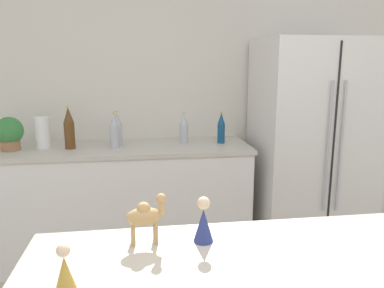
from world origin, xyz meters
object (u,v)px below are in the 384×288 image
(refrigerator, at_px, (311,148))
(wise_man_figurine_blue, at_px, (203,222))
(back_bottle_0, at_px, (221,128))
(back_bottle_1, at_px, (69,128))
(potted_plant, at_px, (9,133))
(back_bottle_2, at_px, (184,129))
(camel_figurine, at_px, (146,215))
(wise_man_figurine_crimson, at_px, (65,271))
(back_bottle_3, at_px, (114,131))
(paper_towel_roll, at_px, (43,133))
(back_bottle_4, at_px, (117,129))

(refrigerator, xyz_separation_m, wise_man_figurine_blue, (-1.20, -1.72, 0.17))
(back_bottle_0, height_order, back_bottle_1, back_bottle_1)
(refrigerator, relative_size, wise_man_figurine_blue, 11.30)
(refrigerator, xyz_separation_m, potted_plant, (-2.36, 0.04, 0.18))
(potted_plant, distance_m, back_bottle_2, 1.32)
(potted_plant, relative_size, wise_man_figurine_blue, 1.62)
(camel_figurine, distance_m, wise_man_figurine_crimson, 0.32)
(back_bottle_3, height_order, camel_figurine, back_bottle_3)
(back_bottle_0, distance_m, back_bottle_2, 0.30)
(wise_man_figurine_blue, bearing_deg, potted_plant, 123.19)
(back_bottle_0, bearing_deg, wise_man_figurine_blue, -104.34)
(paper_towel_roll, distance_m, back_bottle_3, 0.55)
(back_bottle_1, xyz_separation_m, wise_man_figurine_blue, (0.72, -1.76, -0.04))
(camel_figurine, bearing_deg, paper_towel_roll, 112.51)
(back_bottle_3, distance_m, wise_man_figurine_crimson, 1.96)
(potted_plant, bearing_deg, wise_man_figurine_blue, -56.81)
(paper_towel_roll, bearing_deg, wise_man_figurine_crimson, -75.37)
(potted_plant, xyz_separation_m, paper_towel_roll, (0.23, 0.04, -0.01))
(potted_plant, xyz_separation_m, back_bottle_0, (1.62, 0.04, -0.01))
(back_bottle_1, distance_m, back_bottle_4, 0.36)
(refrigerator, relative_size, paper_towel_roll, 7.32)
(back_bottle_4, relative_size, camel_figurine, 1.63)
(paper_towel_roll, xyz_separation_m, wise_man_figurine_crimson, (0.53, -2.03, -0.01))
(back_bottle_2, height_order, wise_man_figurine_crimson, back_bottle_2)
(wise_man_figurine_blue, height_order, wise_man_figurine_crimson, wise_man_figurine_blue)
(refrigerator, distance_m, back_bottle_2, 1.06)
(refrigerator, bearing_deg, wise_man_figurine_blue, -124.92)
(refrigerator, height_order, back_bottle_3, refrigerator)
(paper_towel_roll, xyz_separation_m, wise_man_figurine_blue, (0.93, -1.81, -0.00))
(back_bottle_1, xyz_separation_m, back_bottle_4, (0.35, 0.08, -0.03))
(camel_figurine, bearing_deg, wise_man_figurine_blue, -5.47)
(back_bottle_4, bearing_deg, wise_man_figurine_blue, -78.60)
(back_bottle_2, relative_size, camel_figurine, 1.48)
(refrigerator, height_order, camel_figurine, refrigerator)
(back_bottle_2, xyz_separation_m, camel_figurine, (-0.35, -1.84, 0.03))
(back_bottle_1, relative_size, back_bottle_4, 1.20)
(paper_towel_roll, bearing_deg, camel_figurine, -67.49)
(refrigerator, height_order, wise_man_figurine_crimson, refrigerator)
(potted_plant, bearing_deg, back_bottle_3, -1.97)
(paper_towel_roll, relative_size, back_bottle_1, 0.74)
(potted_plant, relative_size, back_bottle_4, 0.93)
(refrigerator, height_order, potted_plant, refrigerator)
(back_bottle_3, bearing_deg, wise_man_figurine_crimson, -90.30)
(back_bottle_2, xyz_separation_m, wise_man_figurine_crimson, (-0.56, -2.08, -0.01))
(wise_man_figurine_blue, bearing_deg, back_bottle_4, 101.40)
(paper_towel_roll, relative_size, wise_man_figurine_blue, 1.54)
(back_bottle_0, height_order, wise_man_figurine_crimson, back_bottle_0)
(back_bottle_1, distance_m, wise_man_figurine_blue, 1.91)
(paper_towel_roll, distance_m, back_bottle_0, 1.39)
(back_bottle_1, height_order, camel_figurine, back_bottle_1)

